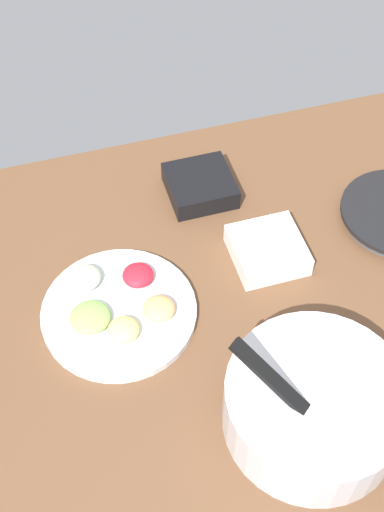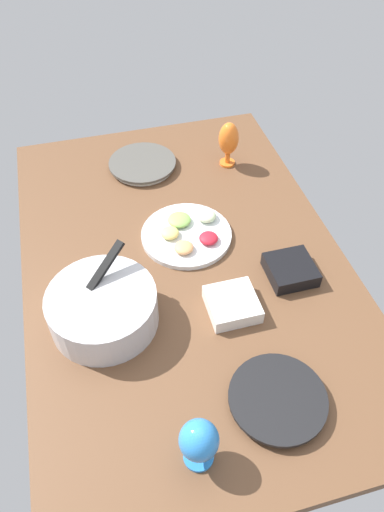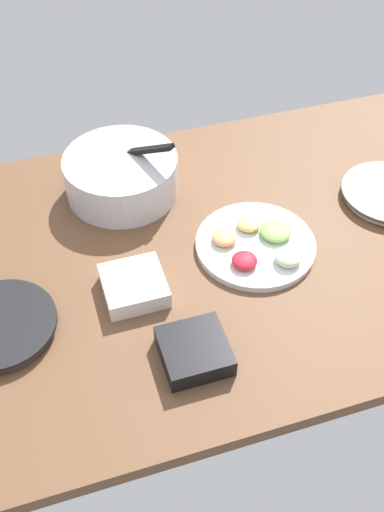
# 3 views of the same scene
# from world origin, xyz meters

# --- Properties ---
(ground_plane) EXTENTS (1.60, 1.04, 0.04)m
(ground_plane) POSITION_xyz_m (0.00, 0.00, -0.02)
(ground_plane) COLOR brown
(dinner_plate_left) EXTENTS (0.26, 0.26, 0.03)m
(dinner_plate_left) POSITION_xyz_m (-0.55, -0.11, 0.02)
(dinner_plate_left) COLOR #4C4C51
(dinner_plate_left) RESTS_ON ground_plane
(mixing_bowl) EXTENTS (0.31, 0.31, 0.19)m
(mixing_bowl) POSITION_xyz_m (-0.17, 0.29, 0.06)
(mixing_bowl) COLOR silver
(mixing_bowl) RESTS_ON ground_plane
(fruit_platter) EXTENTS (0.31, 0.31, 0.05)m
(fruit_platter) POSITION_xyz_m (0.10, -0.04, 0.01)
(fruit_platter) COLOR silver
(fruit_platter) RESTS_ON ground_plane
(square_bowl_white) EXTENTS (0.15, 0.15, 0.05)m
(square_bowl_white) POSITION_xyz_m (-0.23, -0.09, 0.03)
(square_bowl_white) COLOR white
(square_bowl_white) RESTS_ON ground_plane
(square_bowl_black) EXTENTS (0.14, 0.14, 0.05)m
(square_bowl_black) POSITION_xyz_m (-0.15, -0.31, 0.03)
(square_bowl_black) COLOR black
(square_bowl_black) RESTS_ON ground_plane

